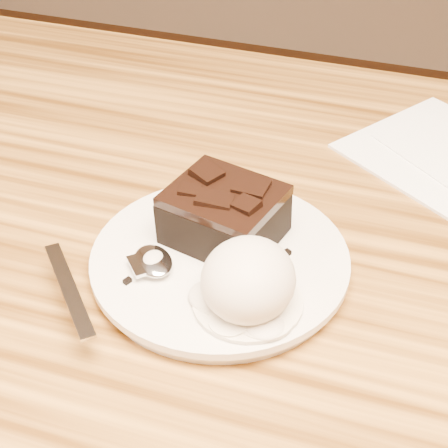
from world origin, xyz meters
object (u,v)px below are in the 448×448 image
(spoon, at_px, (153,263))
(plate, at_px, (220,264))
(brownie, at_px, (224,218))
(napkin, at_px, (444,153))
(ice_cream_scoop, at_px, (248,280))

(spoon, bearing_deg, plate, -8.88)
(brownie, height_order, napkin, brownie)
(brownie, relative_size, ice_cream_scoop, 1.16)
(brownie, bearing_deg, spoon, -127.28)
(ice_cream_scoop, bearing_deg, spoon, 169.02)
(spoon, bearing_deg, napkin, 10.24)
(napkin, bearing_deg, spoon, -127.50)
(napkin, bearing_deg, ice_cream_scoop, -113.32)
(plate, distance_m, ice_cream_scoop, 0.06)
(spoon, relative_size, napkin, 1.00)
(ice_cream_scoop, xyz_separation_m, spoon, (-0.08, 0.02, -0.02))
(brownie, bearing_deg, plate, -79.83)
(brownie, distance_m, napkin, 0.26)
(plate, relative_size, ice_cream_scoop, 2.84)
(spoon, bearing_deg, ice_cream_scoop, -53.24)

